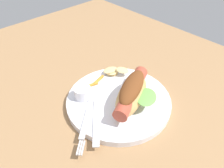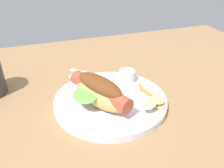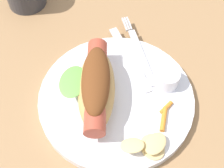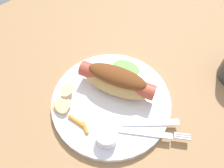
% 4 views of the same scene
% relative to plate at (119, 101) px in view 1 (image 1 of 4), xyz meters
% --- Properties ---
extents(ground_plane, '(1.20, 0.90, 0.02)m').
position_rel_plate_xyz_m(ground_plane, '(-0.01, 0.01, -0.02)').
color(ground_plane, '#9E754C').
extents(plate, '(0.25, 0.25, 0.02)m').
position_rel_plate_xyz_m(plate, '(0.00, 0.00, 0.00)').
color(plate, white).
rests_on(plate, ground_plane).
extents(hot_dog, '(0.12, 0.16, 0.06)m').
position_rel_plate_xyz_m(hot_dog, '(0.03, 0.01, 0.04)').
color(hot_dog, tan).
rests_on(hot_dog, plate).
extents(sauce_ramekin, '(0.04, 0.04, 0.03)m').
position_rel_plate_xyz_m(sauce_ramekin, '(-0.06, -0.06, 0.02)').
color(sauce_ramekin, white).
rests_on(sauce_ramekin, plate).
extents(fork, '(0.11, 0.13, 0.00)m').
position_rel_plate_xyz_m(fork, '(0.01, -0.10, 0.01)').
color(fork, silver).
rests_on(fork, plate).
extents(knife, '(0.12, 0.11, 0.00)m').
position_rel_plate_xyz_m(knife, '(0.01, -0.08, 0.01)').
color(knife, silver).
rests_on(knife, plate).
extents(chips_pile, '(0.07, 0.06, 0.02)m').
position_rel_plate_xyz_m(chips_pile, '(-0.08, 0.06, 0.02)').
color(chips_pile, '#E1C37F').
rests_on(chips_pile, plate).
extents(carrot_garnish, '(0.02, 0.05, 0.01)m').
position_rel_plate_xyz_m(carrot_garnish, '(-0.08, -0.00, 0.01)').
color(carrot_garnish, orange).
rests_on(carrot_garnish, plate).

